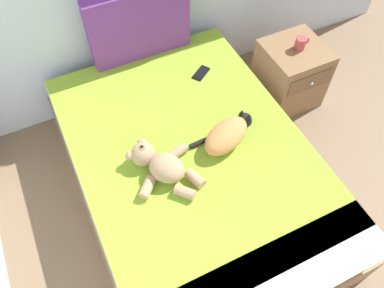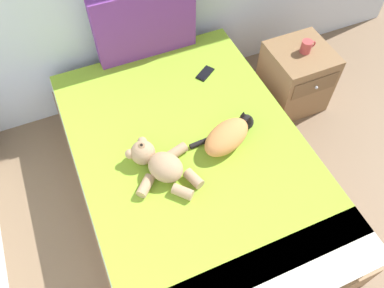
# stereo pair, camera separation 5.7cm
# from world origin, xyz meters

# --- Properties ---
(ground_plane) EXTENTS (10.24, 10.24, 0.00)m
(ground_plane) POSITION_xyz_m (1.90, 2.05, 0.00)
(ground_plane) COLOR #7A6047
(bed) EXTENTS (1.43, 2.08, 0.50)m
(bed) POSITION_xyz_m (1.32, 2.99, 0.25)
(bed) COLOR olive
(bed) RESTS_ON ground_plane
(patterned_cushion) EXTENTS (0.73, 0.11, 0.52)m
(patterned_cushion) POSITION_xyz_m (1.37, 3.96, 0.76)
(patterned_cushion) COLOR #72338C
(patterned_cushion) RESTS_ON bed
(cat) EXTENTS (0.44, 0.31, 0.15)m
(cat) POSITION_xyz_m (1.54, 2.97, 0.57)
(cat) COLOR #D18447
(cat) RESTS_ON bed
(teddy_bear) EXTENTS (0.39, 0.48, 0.16)m
(teddy_bear) POSITION_xyz_m (1.08, 2.95, 0.57)
(teddy_bear) COLOR tan
(teddy_bear) RESTS_ON bed
(cell_phone) EXTENTS (0.16, 0.14, 0.01)m
(cell_phone) POSITION_xyz_m (1.66, 3.58, 0.50)
(cell_phone) COLOR black
(cell_phone) RESTS_ON bed
(nightstand) EXTENTS (0.45, 0.48, 0.53)m
(nightstand) POSITION_xyz_m (2.42, 3.47, 0.27)
(nightstand) COLOR olive
(nightstand) RESTS_ON ground_plane
(mug) EXTENTS (0.12, 0.08, 0.09)m
(mug) POSITION_xyz_m (2.43, 3.47, 0.58)
(mug) COLOR #B23F3F
(mug) RESTS_ON nightstand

